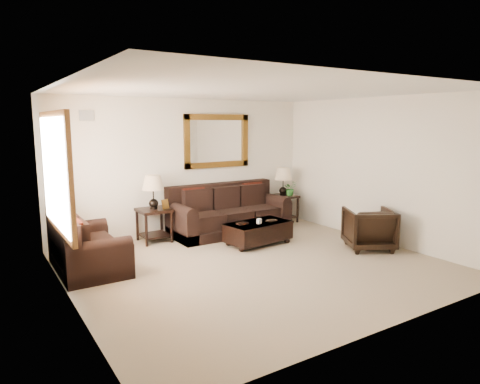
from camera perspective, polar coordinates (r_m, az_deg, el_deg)
room at (r=6.54m, az=2.26°, el=1.53°), size 5.51×5.01×2.71m
window at (r=6.35m, az=-23.26°, el=2.36°), size 0.07×1.96×1.66m
mirror at (r=8.95m, az=-3.07°, el=6.80°), size 1.50×0.06×1.10m
air_vent at (r=8.02m, az=-19.79°, el=9.57°), size 0.25×0.02×0.18m
sofa at (r=8.77m, az=-1.58°, el=-3.10°), size 2.41×1.04×0.98m
loveseat at (r=6.97m, az=-20.00°, el=-7.21°), size 0.92×1.56×0.88m
end_table_left at (r=8.15m, az=-11.46°, el=-0.86°), size 0.58×0.58×1.27m
end_table_right at (r=9.67m, az=5.76°, el=0.70°), size 0.56×0.56×1.23m
coffee_table at (r=7.93m, az=2.42°, el=-5.17°), size 1.28×0.79×0.51m
armchair at (r=7.94m, az=16.82°, el=-4.44°), size 1.05×1.03×0.81m
potted_plant at (r=9.67m, az=6.69°, el=0.30°), size 0.30×0.34×0.25m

